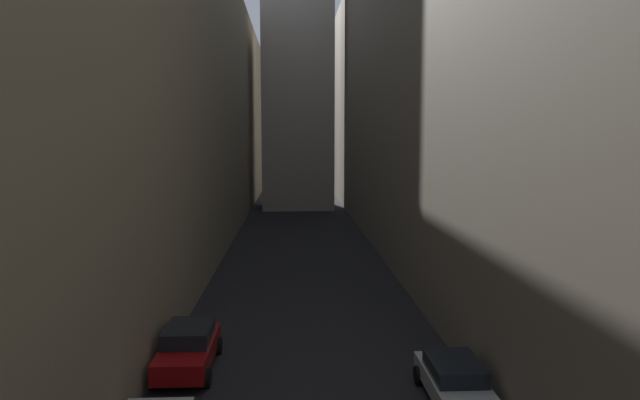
{
  "coord_description": "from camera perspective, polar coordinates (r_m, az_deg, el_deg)",
  "views": [
    {
      "loc": [
        -0.64,
        6.76,
        8.25
      ],
      "look_at": [
        0.0,
        19.63,
        6.82
      ],
      "focal_mm": 31.19,
      "sensor_mm": 36.0,
      "label": 1
    }
  ],
  "objects": [
    {
      "name": "ground_plane",
      "position": [
        42.06,
        -1.91,
        -5.02
      ],
      "size": [
        264.0,
        264.0,
        0.0
      ],
      "primitive_type": "plane",
      "color": "black"
    },
    {
      "name": "building_block_left",
      "position": [
        45.11,
        -19.21,
        9.6
      ],
      "size": [
        15.32,
        108.0,
        22.24
      ],
      "primitive_type": "cube",
      "color": "gray",
      "rests_on": "ground"
    },
    {
      "name": "building_block_right",
      "position": [
        45.12,
        13.0,
        11.77
      ],
      "size": [
        11.89,
        108.0,
        25.36
      ],
      "primitive_type": "cube",
      "color": "#756B5B",
      "rests_on": "ground"
    },
    {
      "name": "parked_car_left_far",
      "position": [
        21.11,
        -13.34,
        -14.5
      ],
      "size": [
        1.97,
        4.3,
        1.58
      ],
      "rotation": [
        0.0,
        0.0,
        1.57
      ],
      "color": "maroon",
      "rests_on": "ground"
    },
    {
      "name": "parked_car_right_far",
      "position": [
        18.65,
        13.75,
        -17.69
      ],
      "size": [
        1.89,
        4.46,
        1.37
      ],
      "rotation": [
        0.0,
        0.0,
        1.57
      ],
      "color": "#B7B7BC",
      "rests_on": "ground"
    }
  ]
}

